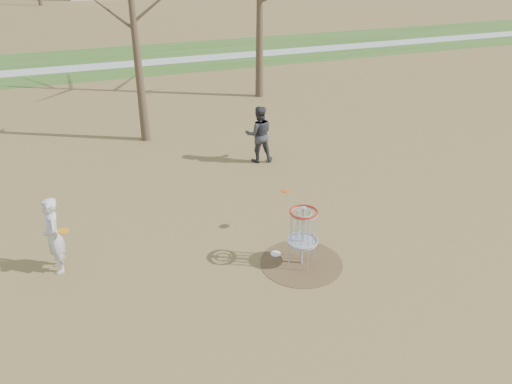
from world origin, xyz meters
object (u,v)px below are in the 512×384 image
player_standing (53,236)px  disc_grounded (276,254)px  disc_golf_basket (303,227)px  player_throwing (259,134)px

player_standing → disc_grounded: bearing=68.4°
disc_golf_basket → player_standing: bearing=162.3°
disc_grounded → player_throwing: bearing=73.7°
player_standing → player_throwing: size_ratio=0.95×
player_throwing → disc_grounded: player_throwing is taller
disc_grounded → disc_golf_basket: disc_golf_basket is taller
player_throwing → disc_golf_basket: 5.55m
player_throwing → disc_golf_basket: bearing=91.0°
player_throwing → disc_grounded: (-1.45, -4.96, -0.87)m
player_throwing → disc_golf_basket: (-1.05, -5.45, 0.03)m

